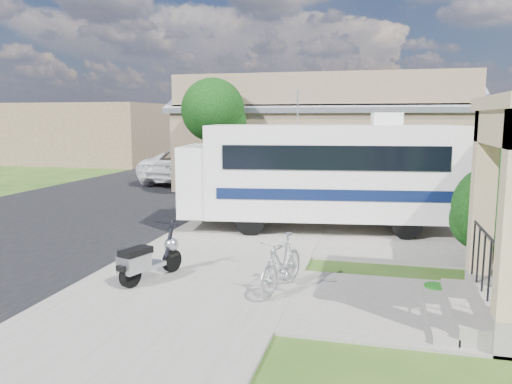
% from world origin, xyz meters
% --- Properties ---
extents(ground, '(120.00, 120.00, 0.00)m').
position_xyz_m(ground, '(0.00, 0.00, 0.00)').
color(ground, '#204211').
extents(street_slab, '(9.00, 80.00, 0.02)m').
position_xyz_m(street_slab, '(-7.50, 10.00, 0.01)').
color(street_slab, black).
rests_on(street_slab, ground).
extents(sidewalk_slab, '(4.00, 80.00, 0.06)m').
position_xyz_m(sidewalk_slab, '(-1.00, 10.00, 0.03)').
color(sidewalk_slab, slate).
rests_on(sidewalk_slab, ground).
extents(driveway_slab, '(7.00, 6.00, 0.05)m').
position_xyz_m(driveway_slab, '(1.50, 4.50, 0.03)').
color(driveway_slab, slate).
rests_on(driveway_slab, ground).
extents(walk_slab, '(4.00, 3.00, 0.05)m').
position_xyz_m(walk_slab, '(3.00, -1.00, 0.03)').
color(walk_slab, slate).
rests_on(walk_slab, ground).
extents(warehouse, '(12.50, 8.40, 5.04)m').
position_xyz_m(warehouse, '(0.00, 13.97, 1.99)').
color(warehouse, '#816750').
rests_on(warehouse, ground).
extents(distant_bldg_far, '(10.00, 8.00, 4.00)m').
position_xyz_m(distant_bldg_far, '(-17.00, 22.00, 2.00)').
color(distant_bldg_far, brown).
rests_on(distant_bldg_far, ground).
extents(distant_bldg_near, '(8.00, 7.00, 3.20)m').
position_xyz_m(distant_bldg_near, '(-15.00, 34.00, 1.60)').
color(distant_bldg_near, '#816750').
rests_on(distant_bldg_near, ground).
extents(street_tree_a, '(2.44, 2.40, 4.58)m').
position_xyz_m(street_tree_a, '(-3.70, 9.05, 3.25)').
color(street_tree_a, '#312416').
rests_on(street_tree_a, ground).
extents(street_tree_b, '(2.44, 2.40, 4.73)m').
position_xyz_m(street_tree_b, '(-3.70, 19.05, 3.39)').
color(street_tree_b, '#312416').
rests_on(street_tree_b, ground).
extents(street_tree_c, '(2.44, 2.40, 4.42)m').
position_xyz_m(street_tree_c, '(-3.70, 28.05, 3.10)').
color(street_tree_c, '#312416').
rests_on(street_tree_c, ground).
extents(motorhome, '(7.63, 3.31, 3.78)m').
position_xyz_m(motorhome, '(0.85, 4.48, 1.62)').
color(motorhome, silver).
rests_on(motorhome, ground).
extents(shrub, '(2.07, 1.98, 2.54)m').
position_xyz_m(shrub, '(4.88, 2.00, 1.30)').
color(shrub, '#312416').
rests_on(shrub, ground).
extents(scooter, '(0.79, 1.55, 1.05)m').
position_xyz_m(scooter, '(-1.75, -0.86, 0.47)').
color(scooter, black).
rests_on(scooter, ground).
extents(bicycle, '(0.83, 1.71, 0.99)m').
position_xyz_m(bicycle, '(0.78, -0.78, 0.49)').
color(bicycle, '#A8A9B0').
rests_on(bicycle, ground).
extents(pickup_truck, '(3.72, 6.34, 1.66)m').
position_xyz_m(pickup_truck, '(-6.30, 13.36, 0.83)').
color(pickup_truck, white).
rests_on(pickup_truck, ground).
extents(van, '(3.60, 6.44, 1.76)m').
position_xyz_m(van, '(-6.20, 19.60, 0.88)').
color(van, white).
rests_on(van, ground).
extents(garden_hose, '(0.37, 0.37, 0.17)m').
position_xyz_m(garden_hose, '(3.41, -0.23, 0.08)').
color(garden_hose, '#156213').
rests_on(garden_hose, ground).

